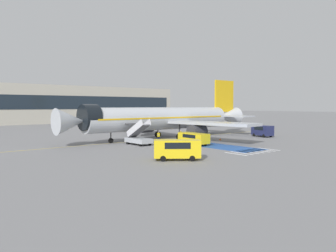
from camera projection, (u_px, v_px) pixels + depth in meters
ground_plane at (158, 139)px, 60.65m from camera, size 600.00×600.00×0.00m
apron_leadline_yellow at (162, 139)px, 59.99m from camera, size 74.27×1.06×0.01m
apron_stand_patch_blue at (225, 147)px, 48.26m from camera, size 5.25×11.53×0.01m
apron_walkway_bar_0 at (236, 154)px, 41.36m from camera, size 0.44×3.60×0.01m
apron_walkway_bar_1 at (242, 153)px, 42.12m from camera, size 0.44×3.60×0.01m
apron_walkway_bar_2 at (248, 152)px, 42.87m from camera, size 0.44×3.60×0.01m
apron_walkway_bar_3 at (253, 151)px, 43.63m from camera, size 0.44×3.60×0.01m
apron_walkway_bar_4 at (259, 151)px, 44.38m from camera, size 0.44×3.60×0.01m
apron_walkway_bar_5 at (264, 150)px, 45.14m from camera, size 0.44×3.60×0.01m
apron_walkway_bar_6 at (269, 149)px, 45.89m from camera, size 0.44×3.60×0.01m
airliner at (165, 119)px, 60.19m from camera, size 40.94×34.96×11.52m
boarding_stairs_forward at (138, 138)px, 51.09m from camera, size 2.26×5.25×4.09m
fuel_tanker at (124, 124)px, 80.93m from camera, size 3.53×9.45×3.36m
service_van_0 at (177, 148)px, 36.56m from camera, size 5.25×4.60×2.28m
service_van_1 at (262, 130)px, 64.23m from camera, size 2.70×4.51×2.24m
service_van_2 at (194, 138)px, 51.02m from camera, size 2.09×5.35×1.83m
ground_crew_0 at (159, 136)px, 55.78m from camera, size 0.45×0.28×1.69m
ground_crew_1 at (181, 135)px, 57.37m from camera, size 0.47×0.31×1.80m
ground_crew_2 at (180, 137)px, 54.62m from camera, size 0.44×0.25×1.66m
ground_crew_3 at (196, 134)px, 59.35m from camera, size 0.44×0.48×1.65m
traffic_cone_0 at (220, 139)px, 57.86m from camera, size 0.41×0.41×0.45m
terminal_building at (39, 104)px, 112.61m from camera, size 107.83×12.10×13.21m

